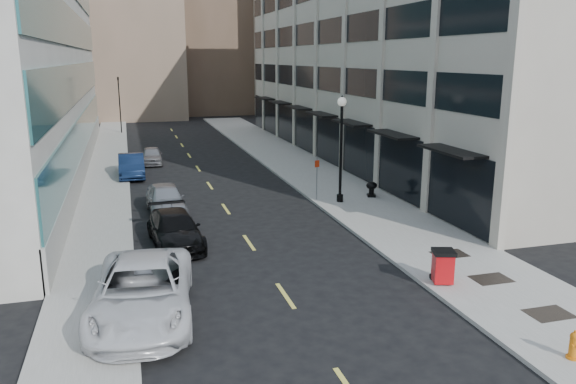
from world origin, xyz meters
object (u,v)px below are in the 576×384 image
car_grey_sedan (152,156)px  fire_hydrant (574,345)px  car_silver_sedan (166,199)px  car_white_van (143,291)px  lamppost (341,140)px  sign_post (317,173)px  trash_bin (443,265)px  urn_planter (372,188)px  car_blue_sedan (131,166)px  car_black_pickup (175,229)px  traffic_signal (118,80)px

car_grey_sedan → fire_hydrant: car_grey_sedan is taller
car_silver_sedan → car_white_van: bearing=-99.7°
lamppost → sign_post: bearing=142.7°
car_grey_sedan → trash_bin: 29.05m
car_grey_sedan → urn_planter: (11.80, -15.02, 0.02)m
urn_planter → car_white_van: bearing=-137.6°
car_grey_sedan → lamppost: size_ratio=0.65×
sign_post → trash_bin: bearing=-102.5°
fire_hydrant → urn_planter: urn_planter is taller
car_blue_sedan → trash_bin: bearing=-65.6°
sign_post → car_black_pickup: bearing=-160.8°
traffic_signal → fire_hydrant: 53.99m
car_blue_sedan → trash_bin: (10.47, -22.93, 0.02)m
car_silver_sedan → lamppost: 10.05m
fire_hydrant → car_blue_sedan: bearing=91.1°
car_blue_sedan → lamppost: 15.87m
car_white_van → urn_planter: car_white_van is taller
car_grey_sedan → sign_post: size_ratio=1.60×
car_blue_sedan → fire_hydrant: bearing=-69.0°
fire_hydrant → sign_post: sign_post is taller
car_black_pickup → car_blue_sedan: car_blue_sedan is taller
car_white_van → car_blue_sedan: car_white_van is taller
car_blue_sedan → car_white_van: bearing=-90.2°
lamppost → car_black_pickup: bearing=-153.8°
trash_bin → sign_post: size_ratio=0.51×
car_blue_sedan → car_black_pickup: bearing=-84.3°
car_silver_sedan → fire_hydrant: bearing=-65.2°
traffic_signal → fire_hydrant: size_ratio=8.51×
car_black_pickup → sign_post: sign_post is taller
car_white_van → fire_hydrant: size_ratio=8.03×
car_blue_sedan → urn_planter: (13.40, -10.30, -0.11)m
fire_hydrant → lamppost: lamppost is taller
car_grey_sedan → lamppost: lamppost is taller
traffic_signal → trash_bin: bearing=-76.6°
car_white_van → urn_planter: (13.40, 12.24, -0.23)m
fire_hydrant → sign_post: size_ratio=0.34×
traffic_signal → fire_hydrant: (11.76, -52.44, -5.17)m
traffic_signal → urn_planter: (14.10, -34.17, -5.03)m
traffic_signal → lamppost: 36.78m
car_blue_sedan → lamppost: size_ratio=0.81×
car_black_pickup → car_grey_sedan: bearing=86.0°
traffic_signal → car_white_van: 46.66m
urn_planter → fire_hydrant: bearing=-97.3°
traffic_signal → lamppost: (11.90, -34.74, -2.05)m
lamppost → car_grey_sedan: bearing=121.6°
car_grey_sedan → sign_post: 17.07m
car_blue_sedan → car_grey_sedan: size_ratio=1.24×
traffic_signal → car_black_pickup: bearing=-86.7°
car_silver_sedan → sign_post: (8.50, 0.10, 0.92)m
car_white_van → sign_post: size_ratio=2.70×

